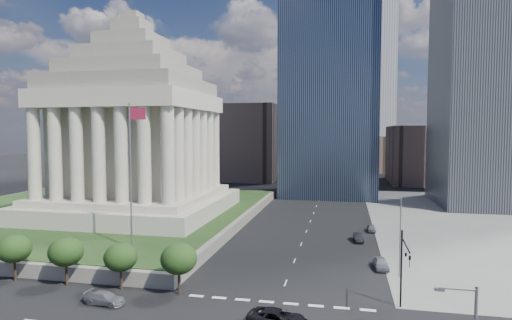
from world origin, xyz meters
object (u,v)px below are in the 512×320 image
(street_lamp_north, at_px, (399,232))
(suv_grey, at_px, (105,298))
(traffic_signal_ne, at_px, (404,262))
(pickup_truck, at_px, (278,319))
(war_memorial, at_px, (134,114))
(parked_sedan_near, at_px, (381,263))
(flagpole, at_px, (131,167))
(parked_sedan_far, at_px, (371,228))
(parked_sedan_mid, at_px, (358,238))

(street_lamp_north, xyz_separation_m, suv_grey, (-30.89, -15.11, -5.02))
(traffic_signal_ne, distance_m, pickup_truck, 13.46)
(war_memorial, distance_m, parked_sedan_near, 53.88)
(war_memorial, height_order, suv_grey, war_memorial)
(pickup_truck, xyz_separation_m, suv_grey, (-18.49, 1.45, -0.16))
(flagpole, bearing_deg, parked_sedan_near, 6.62)
(flagpole, relative_size, parked_sedan_near, 4.68)
(street_lamp_north, distance_m, pickup_truck, 21.25)
(flagpole, height_order, parked_sedan_near, flagpole)
(parked_sedan_near, xyz_separation_m, parked_sedan_far, (0.00, 21.39, -0.12))
(parked_sedan_far, bearing_deg, pickup_truck, -106.16)
(flagpole, xyz_separation_m, parked_sedan_far, (33.33, 25.26, -12.50))
(parked_sedan_near, distance_m, parked_sedan_mid, 13.91)
(parked_sedan_mid, bearing_deg, suv_grey, -134.54)
(street_lamp_north, bearing_deg, flagpole, -178.37)
(parked_sedan_far, bearing_deg, parked_sedan_near, -91.65)
(pickup_truck, bearing_deg, parked_sedan_mid, -5.05)
(traffic_signal_ne, distance_m, parked_sedan_far, 35.88)
(suv_grey, distance_m, parked_sedan_near, 34.17)
(suv_grey, bearing_deg, traffic_signal_ne, -77.38)
(pickup_truck, bearing_deg, flagpole, 64.28)
(flagpole, height_order, street_lamp_north, flagpole)
(parked_sedan_mid, xyz_separation_m, parked_sedan_far, (2.50, 7.70, -0.05))
(war_memorial, distance_m, street_lamp_north, 54.92)
(flagpole, distance_m, parked_sedan_far, 43.65)
(traffic_signal_ne, relative_size, parked_sedan_near, 1.87)
(parked_sedan_mid, bearing_deg, pickup_truck, -108.24)
(parked_sedan_near, bearing_deg, street_lamp_north, -62.06)
(street_lamp_north, distance_m, parked_sedan_mid, 17.83)
(street_lamp_north, bearing_deg, suv_grey, -153.93)
(war_memorial, relative_size, parked_sedan_mid, 9.69)
(suv_grey, relative_size, parked_sedan_far, 1.23)
(street_lamp_north, height_order, parked_sedan_near, street_lamp_north)
(war_memorial, relative_size, traffic_signal_ne, 4.88)
(pickup_truck, relative_size, suv_grey, 1.30)
(pickup_truck, xyz_separation_m, parked_sedan_near, (10.57, 19.43, -0.07))
(parked_sedan_near, xyz_separation_m, parked_sedan_mid, (-2.50, 13.69, -0.07))
(parked_sedan_near, distance_m, parked_sedan_far, 21.39)
(traffic_signal_ne, distance_m, parked_sedan_near, 14.91)
(street_lamp_north, height_order, parked_sedan_far, street_lamp_north)
(street_lamp_north, relative_size, parked_sedan_far, 2.79)
(flagpole, bearing_deg, parked_sedan_far, 37.16)
(war_memorial, xyz_separation_m, parked_sedan_mid, (43.00, -6.44, -20.74))
(parked_sedan_far, bearing_deg, flagpole, -144.49)
(suv_grey, bearing_deg, parked_sedan_far, -31.03)
(street_lamp_north, xyz_separation_m, parked_sedan_near, (-1.83, 2.87, -4.93))
(street_lamp_north, bearing_deg, pickup_truck, -126.81)
(war_memorial, xyz_separation_m, parked_sedan_far, (45.50, 1.26, -20.79))
(traffic_signal_ne, bearing_deg, parked_sedan_far, 91.61)
(street_lamp_north, relative_size, parked_sedan_mid, 2.49)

